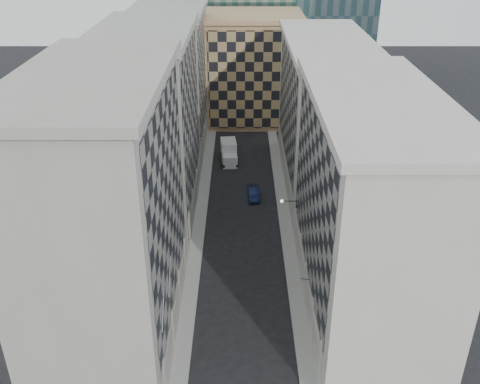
{
  "coord_description": "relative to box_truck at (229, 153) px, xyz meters",
  "views": [
    {
      "loc": [
        -0.29,
        -26.52,
        33.46
      ],
      "look_at": [
        -0.3,
        12.36,
        13.33
      ],
      "focal_mm": 40.0,
      "sensor_mm": 36.0,
      "label": 1
    }
  ],
  "objects": [
    {
      "name": "bldg_left_b",
      "position": [
        -8.88,
        -15.53,
        10.0
      ],
      "size": [
        10.8,
        22.8,
        22.7
      ],
      "color": "#98958E",
      "rests_on": "ground"
    },
    {
      "name": "bldg_left_a",
      "position": [
        -8.88,
        -37.53,
        10.5
      ],
      "size": [
        10.8,
        22.8,
        23.7
      ],
      "color": "#9A978B",
      "rests_on": "ground"
    },
    {
      "name": "flagpoles_left",
      "position": [
        -3.9,
        -42.53,
        6.67
      ],
      "size": [
        0.1,
        6.33,
        2.33
      ],
      "color": "gray",
      "rests_on": "ground"
    },
    {
      "name": "tan_block",
      "position": [
        4.0,
        19.36,
        8.11
      ],
      "size": [
        16.8,
        14.8,
        18.8
      ],
      "color": "tan",
      "rests_on": "ground"
    },
    {
      "name": "bracket_lamp",
      "position": [
        6.38,
        -24.53,
        4.87
      ],
      "size": [
        1.98,
        0.36,
        0.36
      ],
      "color": "black",
      "rests_on": "ground"
    },
    {
      "name": "bldg_right_b",
      "position": [
        12.89,
        -6.53,
        8.52
      ],
      "size": [
        10.8,
        28.8,
        19.7
      ],
      "color": "beige",
      "rests_on": "ground"
    },
    {
      "name": "box_truck",
      "position": [
        0.0,
        0.0,
        0.0
      ],
      "size": [
        2.77,
        5.75,
        3.05
      ],
      "rotation": [
        0.0,
        0.0,
        0.09
      ],
      "color": "silver",
      "rests_on": "ground"
    },
    {
      "name": "sidewalk_west",
      "position": [
        -3.25,
        -18.53,
        -1.25
      ],
      "size": [
        1.5,
        100.0,
        0.15
      ],
      "primitive_type": "cube",
      "color": "#999993",
      "rests_on": "ground"
    },
    {
      "name": "dark_car",
      "position": [
        3.52,
        -12.06,
        -0.64
      ],
      "size": [
        1.62,
        4.25,
        1.38
      ],
      "primitive_type": "imported",
      "rotation": [
        0.0,
        0.0,
        0.04
      ],
      "color": "#10193D",
      "rests_on": "ground"
    },
    {
      "name": "bldg_left_c",
      "position": [
        -8.88,
        6.47,
        9.5
      ],
      "size": [
        10.8,
        22.8,
        21.7
      ],
      "color": "#9A978B",
      "rests_on": "ground"
    },
    {
      "name": "shop_sign",
      "position": [
        6.96,
        -35.73,
        2.51
      ],
      "size": [
        1.21,
        0.72,
        0.8
      ],
      "rotation": [
        0.0,
        0.0,
        -0.2
      ],
      "color": "black",
      "rests_on": "ground"
    },
    {
      "name": "sidewalk_east",
      "position": [
        7.25,
        -18.53,
        -1.25
      ],
      "size": [
        1.5,
        100.0,
        0.15
      ],
      "primitive_type": "cube",
      "color": "#999993",
      "rests_on": "ground"
    },
    {
      "name": "bldg_right_a",
      "position": [
        12.88,
        -33.53,
        8.99
      ],
      "size": [
        10.8,
        26.8,
        20.7
      ],
      "color": "beige",
      "rests_on": "ground"
    }
  ]
}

